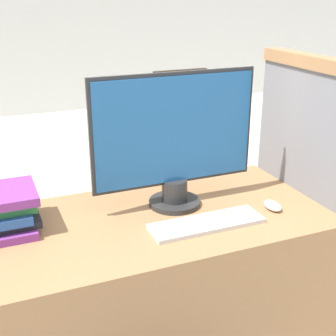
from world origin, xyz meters
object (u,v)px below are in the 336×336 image
Objects in this scene: mouse at (273,206)px; far_chair at (186,129)px; keyboard at (207,223)px; monitor at (175,140)px; book_stack at (8,209)px.

mouse is 1.92m from far_chair.
far_chair reaches higher than keyboard.
monitor reaches higher than book_stack.
monitor is 0.46m from mouse.
far_chair is at bearing 63.88° from monitor.
book_stack reaches higher than mouse.
keyboard is 0.29m from mouse.
book_stack is (-0.62, 0.05, -0.20)m from monitor.
far_chair reaches higher than book_stack.
mouse is at bearing 4.06° from keyboard.
book_stack is 0.29× the size of far_chair.
monitor is at bearing 150.86° from mouse.
monitor is at bearing 100.38° from keyboard.
mouse is (0.33, -0.19, -0.25)m from monitor.
monitor is 0.68× the size of far_chair.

